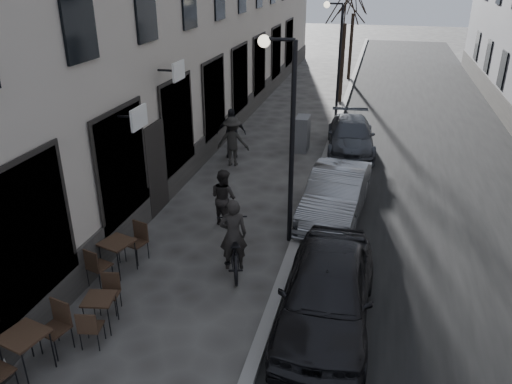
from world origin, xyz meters
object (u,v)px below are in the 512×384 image
at_px(bistro_set_b, 101,309).
at_px(tree_near, 346,7).
at_px(streetlamp_near, 285,121).
at_px(streetlamp_far, 336,48).
at_px(tree_far, 354,0).
at_px(bistro_set_c, 118,253).
at_px(car_near, 327,292).
at_px(car_far, 351,136).
at_px(utility_cabinet, 302,134).
at_px(bistro_set_a, 27,349).
at_px(bicycle, 233,248).
at_px(pedestrian_near, 224,197).
at_px(car_mid, 336,194).
at_px(pedestrian_mid, 233,141).
at_px(pedestrian_far, 231,133).

bearing_deg(bistro_set_b, tree_near, 71.10).
bearing_deg(streetlamp_near, streetlamp_far, 90.00).
height_order(tree_far, bistro_set_b, tree_far).
relative_size(streetlamp_near, bistro_set_c, 3.06).
relative_size(car_near, car_far, 1.02).
bearing_deg(bistro_set_b, utility_cabinet, 68.71).
distance_m(bistro_set_b, utility_cabinet, 11.39).
height_order(bistro_set_a, bicycle, bicycle).
height_order(streetlamp_far, tree_far, tree_far).
height_order(tree_far, car_far, tree_far).
bearing_deg(car_near, pedestrian_near, 132.16).
height_order(bistro_set_a, utility_cabinet, utility_cabinet).
bearing_deg(streetlamp_near, car_mid, 54.93).
distance_m(pedestrian_mid, car_far, 4.64).
relative_size(tree_far, pedestrian_far, 3.15).
relative_size(bistro_set_b, utility_cabinet, 1.08).
bearing_deg(pedestrian_near, bistro_set_b, 107.32).
distance_m(bicycle, car_mid, 3.83).
xyz_separation_m(pedestrian_mid, car_far, (3.93, 2.46, -0.26)).
bearing_deg(pedestrian_near, utility_cabinet, -70.15).
distance_m(utility_cabinet, pedestrian_near, 6.57).
xyz_separation_m(streetlamp_near, pedestrian_near, (-1.73, 0.47, -2.36)).
bearing_deg(pedestrian_far, car_mid, -57.26).
height_order(bistro_set_a, car_near, car_near).
height_order(bistro_set_c, bicycle, bicycle).
xyz_separation_m(bistro_set_c, car_near, (4.82, -0.66, 0.25)).
relative_size(bistro_set_b, car_far, 0.34).
bearing_deg(tree_far, pedestrian_near, -95.01).
relative_size(bistro_set_b, car_near, 0.33).
height_order(tree_near, bicycle, tree_near).
distance_m(tree_near, utility_cabinet, 9.02).
distance_m(streetlamp_near, tree_near, 15.08).
distance_m(tree_near, bistro_set_c, 18.21).
bearing_deg(car_near, tree_far, 93.27).
distance_m(tree_near, car_near, 18.53).
bearing_deg(bistro_set_a, streetlamp_near, 72.58).
relative_size(bicycle, pedestrian_far, 1.13).
height_order(pedestrian_near, car_near, pedestrian_near).
bearing_deg(pedestrian_far, car_far, 7.25).
distance_m(tree_far, pedestrian_near, 20.97).
height_order(pedestrian_far, car_mid, pedestrian_far).
bearing_deg(tree_near, car_mid, -85.28).
bearing_deg(pedestrian_mid, bistro_set_b, 85.73).
relative_size(bistro_set_a, car_near, 0.40).
relative_size(streetlamp_far, bistro_set_a, 2.96).
bearing_deg(tree_far, tree_near, -90.00).
xyz_separation_m(bistro_set_a, pedestrian_far, (0.29, 11.28, 0.40)).
bearing_deg(pedestrian_mid, car_far, -152.20).
bearing_deg(tree_near, car_far, -81.88).
bearing_deg(tree_far, pedestrian_far, -101.50).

